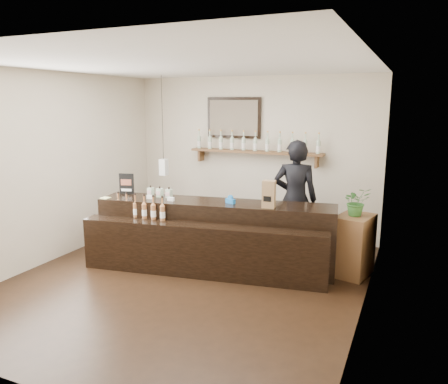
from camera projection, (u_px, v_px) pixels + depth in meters
ground at (186, 281)px, 5.85m from camera, size 5.00×5.00×0.00m
room_shell at (184, 154)px, 5.51m from camera, size 5.00×5.00×5.00m
back_wall_decor at (242, 137)px, 7.69m from camera, size 2.66×0.96×1.69m
counter at (211, 238)px, 6.24m from camera, size 3.47×1.44×1.12m
promo_sign at (127, 184)px, 6.72m from camera, size 0.23×0.08×0.32m
paper_bag at (269, 194)px, 5.85m from camera, size 0.18×0.15×0.37m
tape_dispenser at (230, 200)px, 6.13m from camera, size 0.15×0.10×0.12m
side_cabinet at (354, 245)px, 5.99m from camera, size 0.54×0.66×0.84m
potted_plant at (356, 202)px, 5.87m from camera, size 0.46×0.45×0.39m
shopkeeper at (295, 191)px, 6.62m from camera, size 0.82×0.61×2.05m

